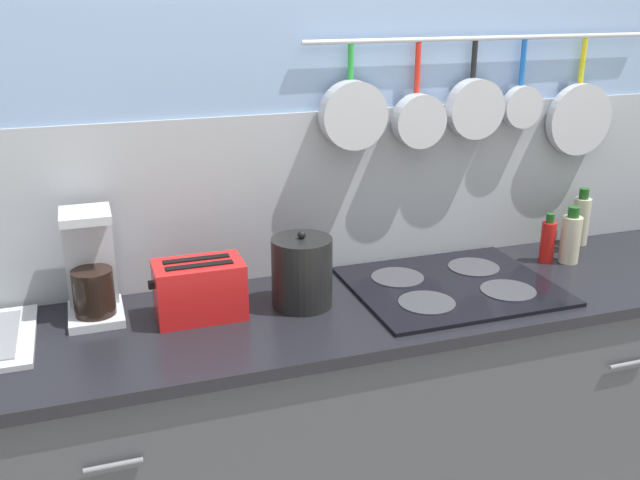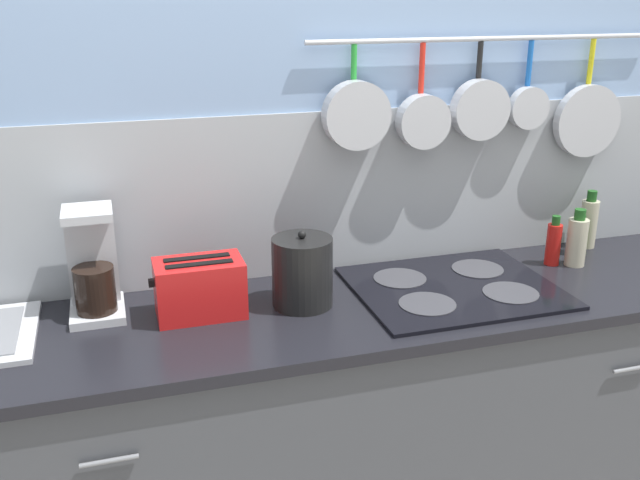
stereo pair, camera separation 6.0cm
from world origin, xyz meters
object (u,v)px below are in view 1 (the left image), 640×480
coffee_maker (91,272)px  bottle_cooking_wine (571,234)px  bottle_sesame_oil (571,238)px  bottle_hot_sauce (581,220)px  toaster (200,290)px  bottle_dish_soap (548,241)px  kettle (302,272)px

coffee_maker → bottle_cooking_wine: 1.64m
bottle_sesame_oil → bottle_hot_sauce: bottle_hot_sauce is taller
toaster → bottle_cooking_wine: toaster is taller
bottle_cooking_wine → bottle_hot_sauce: size_ratio=0.67×
toaster → bottle_dish_soap: bearing=2.4°
bottle_dish_soap → bottle_cooking_wine: (0.15, 0.07, -0.01)m
toaster → bottle_dish_soap: size_ratio=1.54×
bottle_dish_soap → bottle_cooking_wine: bearing=23.9°
kettle → bottle_dish_soap: kettle is taller
bottle_dish_soap → bottle_sesame_oil: size_ratio=0.87×
coffee_maker → kettle: coffee_maker is taller
coffee_maker → bottle_sesame_oil: 1.56m
bottle_hot_sauce → bottle_cooking_wine: bearing=-146.0°
coffee_maker → bottle_dish_soap: (1.49, -0.06, -0.06)m
toaster → kettle: kettle is taller
kettle → bottle_dish_soap: 0.91m
toaster → bottle_hot_sauce: 1.44m
bottle_dish_soap → bottle_hot_sauce: (0.22, 0.12, 0.02)m
bottle_sesame_oil → bottle_cooking_wine: (0.08, 0.09, -0.02)m
kettle → bottle_cooking_wine: bearing=7.3°
coffee_maker → kettle: (0.59, -0.13, -0.03)m
kettle → bottle_sesame_oil: (0.97, 0.04, -0.02)m
coffee_maker → bottle_sesame_oil: size_ratio=1.59×
coffee_maker → bottle_hot_sauce: size_ratio=1.49×
toaster → bottle_sesame_oil: bearing=1.0°
toaster → bottle_hot_sauce: bearing=6.7°
kettle → bottle_sesame_oil: size_ratio=1.18×
bottle_cooking_wine → bottle_hot_sauce: 0.10m
coffee_maker → bottle_cooking_wine: bearing=0.2°
bottle_dish_soap → bottle_hot_sauce: bearing=27.5°
bottle_cooking_wine → bottle_dish_soap: bearing=-156.1°
coffee_maker → kettle: bearing=-12.5°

